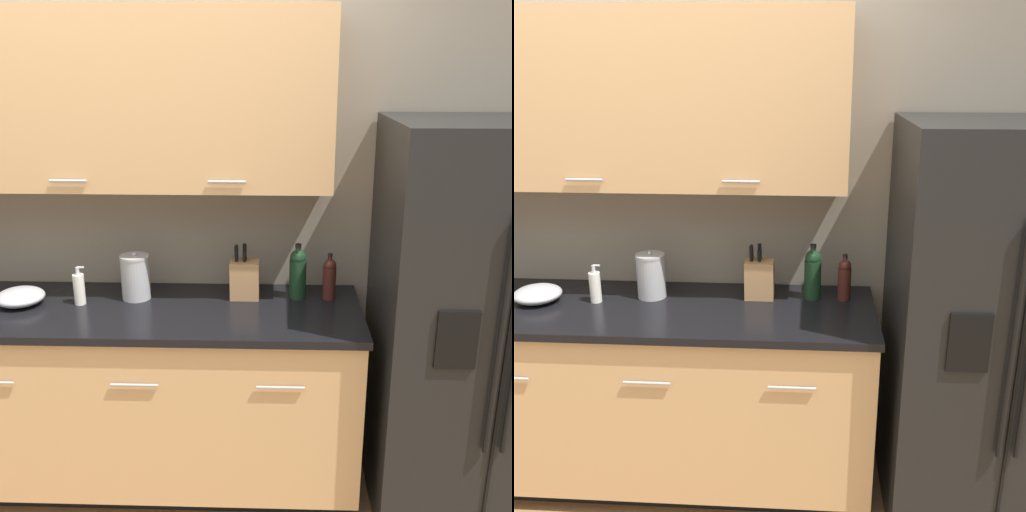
% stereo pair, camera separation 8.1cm
% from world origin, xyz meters
% --- Properties ---
extents(wall_back, '(10.00, 0.39, 2.60)m').
position_xyz_m(wall_back, '(-0.06, 1.02, 1.46)').
color(wall_back, gray).
rests_on(wall_back, ground_plane).
extents(counter_unit, '(2.56, 0.64, 0.93)m').
position_xyz_m(counter_unit, '(-0.20, 0.73, 0.47)').
color(counter_unit, black).
rests_on(counter_unit, ground_plane).
extents(refrigerator, '(0.86, 0.73, 1.77)m').
position_xyz_m(refrigerator, '(1.57, 0.68, 0.89)').
color(refrigerator, black).
rests_on(refrigerator, ground_plane).
extents(knife_block, '(0.13, 0.10, 0.26)m').
position_xyz_m(knife_block, '(0.54, 0.86, 1.02)').
color(knife_block, '#A87A4C').
rests_on(knife_block, counter_unit).
extents(wine_bottle, '(0.08, 0.08, 0.26)m').
position_xyz_m(wine_bottle, '(0.79, 0.86, 1.05)').
color(wine_bottle, black).
rests_on(wine_bottle, counter_unit).
extents(soap_dispenser, '(0.06, 0.05, 0.18)m').
position_xyz_m(soap_dispenser, '(-0.22, 0.75, 1.00)').
color(soap_dispenser, silver).
rests_on(soap_dispenser, counter_unit).
extents(oil_bottle, '(0.06, 0.06, 0.22)m').
position_xyz_m(oil_bottle, '(0.93, 0.86, 1.03)').
color(oil_bottle, '#3D1914').
rests_on(oil_bottle, counter_unit).
extents(steel_canister, '(0.14, 0.14, 0.23)m').
position_xyz_m(steel_canister, '(0.03, 0.83, 1.03)').
color(steel_canister, '#A3A3A5').
rests_on(steel_canister, counter_unit).
extents(mixing_bowl, '(0.22, 0.22, 0.07)m').
position_xyz_m(mixing_bowl, '(-0.49, 0.74, 0.96)').
color(mixing_bowl, '#A3A3A5').
rests_on(mixing_bowl, counter_unit).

